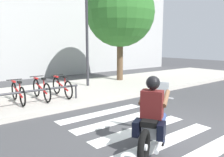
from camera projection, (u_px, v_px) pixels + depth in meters
ground_plane at (182, 135)px, 5.06m from camera, size 48.00×48.00×0.00m
sidewalk at (69, 92)px, 9.24m from camera, size 24.00×4.40×0.15m
crosswalk_stripe_1 at (204, 155)px, 4.12m from camera, size 2.80×0.40×0.01m
crosswalk_stripe_2 at (168, 140)px, 4.74m from camera, size 2.80×0.40×0.01m
crosswalk_stripe_3 at (141, 129)px, 5.37m from camera, size 2.80×0.40×0.01m
crosswalk_stripe_4 at (119, 120)px, 5.99m from camera, size 2.80×0.40×0.01m
crosswalk_stripe_5 at (102, 113)px, 6.61m from camera, size 2.80×0.40×0.01m
motorcycle at (153, 124)px, 4.43m from camera, size 1.86×1.16×1.20m
rider at (153, 107)px, 4.31m from camera, size 0.77×0.72×1.42m
bicycle_2 at (18, 93)px, 7.14m from camera, size 0.48×1.60×0.73m
bicycle_3 at (41, 89)px, 7.60m from camera, size 0.48×1.70×0.77m
bicycle_4 at (62, 87)px, 8.06m from camera, size 0.48×1.66×0.76m
bike_rack at (23, 93)px, 6.70m from camera, size 3.63×0.07×0.49m
street_lamp at (87, 30)px, 9.88m from camera, size 0.28×0.28×4.34m
tree_near_rack at (120, 13)px, 11.41m from camera, size 3.49×3.49×5.35m
building_backdrop at (21, 5)px, 13.04m from camera, size 24.00×1.20×8.46m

